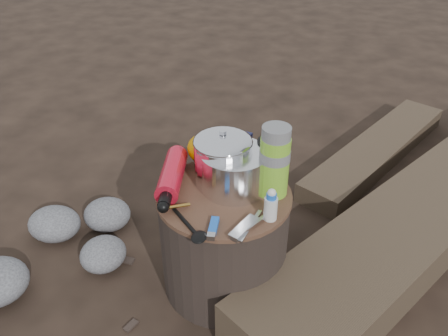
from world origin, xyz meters
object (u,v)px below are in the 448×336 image
(log_main, at_px, (434,207))
(travel_mug, at_px, (271,159))
(thermos, at_px, (274,162))
(fuel_bottle, at_px, (172,175))
(camping_pot, at_px, (223,159))
(stump, at_px, (224,240))

(log_main, distance_m, travel_mug, 0.81)
(thermos, bearing_deg, fuel_bottle, -171.88)
(log_main, height_order, camping_pot, camping_pot)
(stump, relative_size, travel_mug, 3.21)
(camping_pot, height_order, thermos, thermos)
(log_main, relative_size, camping_pot, 11.44)
(fuel_bottle, xyz_separation_m, travel_mug, (0.29, 0.13, 0.03))
(camping_pot, relative_size, fuel_bottle, 0.60)
(camping_pot, height_order, travel_mug, camping_pot)
(log_main, xyz_separation_m, travel_mug, (-0.61, -0.39, 0.36))
(stump, distance_m, camping_pot, 0.29)
(stump, relative_size, camping_pot, 2.34)
(stump, bearing_deg, fuel_bottle, 178.41)
(camping_pot, distance_m, fuel_bottle, 0.17)
(log_main, relative_size, fuel_bottle, 6.88)
(log_main, xyz_separation_m, thermos, (-0.58, -0.48, 0.41))
(thermos, bearing_deg, travel_mug, 106.83)
(fuel_bottle, bearing_deg, travel_mug, 11.83)
(log_main, distance_m, fuel_bottle, 1.09)
(camping_pot, xyz_separation_m, thermos, (0.16, -0.01, 0.02))
(thermos, distance_m, travel_mug, 0.10)
(stump, relative_size, thermos, 1.85)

